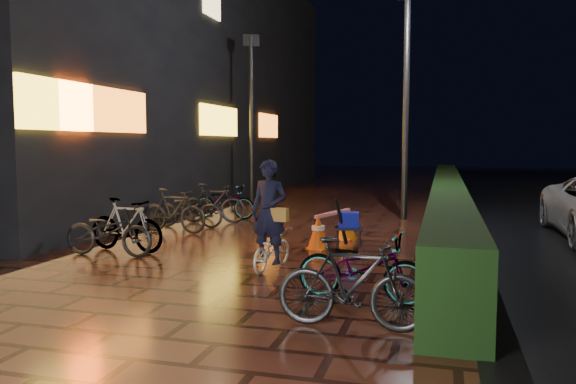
% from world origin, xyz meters
% --- Properties ---
extents(ground, '(80.00, 80.00, 0.00)m').
position_xyz_m(ground, '(0.00, 0.00, 0.00)').
color(ground, '#381911').
rests_on(ground, ground).
extents(hedge, '(0.70, 20.00, 1.00)m').
position_xyz_m(hedge, '(3.30, 8.00, 0.50)').
color(hedge, black).
rests_on(hedge, ground).
extents(storefront_block, '(12.09, 22.00, 9.00)m').
position_xyz_m(storefront_block, '(-9.50, 11.50, 4.50)').
color(storefront_block, black).
rests_on(storefront_block, ground).
extents(lamp_post_hedge, '(0.56, 0.18, 5.81)m').
position_xyz_m(lamp_post_hedge, '(2.25, 7.26, 3.20)').
color(lamp_post_hedge, black).
rests_on(lamp_post_hedge, ground).
extents(lamp_post_sf, '(0.49, 0.26, 5.22)m').
position_xyz_m(lamp_post_sf, '(-2.56, 9.41, 2.87)').
color(lamp_post_sf, black).
rests_on(lamp_post_sf, ground).
extents(cyclist, '(0.63, 1.22, 1.68)m').
position_xyz_m(cyclist, '(0.67, 0.95, 0.62)').
color(cyclist, silver).
rests_on(cyclist, ground).
extents(traffic_barrier, '(0.76, 1.54, 0.63)m').
position_xyz_m(traffic_barrier, '(1.17, 3.36, 0.31)').
color(traffic_barrier, '#E6500C').
rests_on(traffic_barrier, ground).
extents(cart_assembly, '(0.56, 0.59, 0.95)m').
position_xyz_m(cart_assembly, '(1.52, 3.02, 0.49)').
color(cart_assembly, black).
rests_on(cart_assembly, ground).
extents(parked_bikes_storefront, '(1.90, 5.59, 0.95)m').
position_xyz_m(parked_bikes_storefront, '(-2.28, 3.82, 0.45)').
color(parked_bikes_storefront, black).
rests_on(parked_bikes_storefront, ground).
extents(parked_bikes_hedge, '(1.69, 1.65, 0.95)m').
position_xyz_m(parked_bikes_hedge, '(2.27, -0.88, 0.45)').
color(parked_bikes_hedge, black).
rests_on(parked_bikes_hedge, ground).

